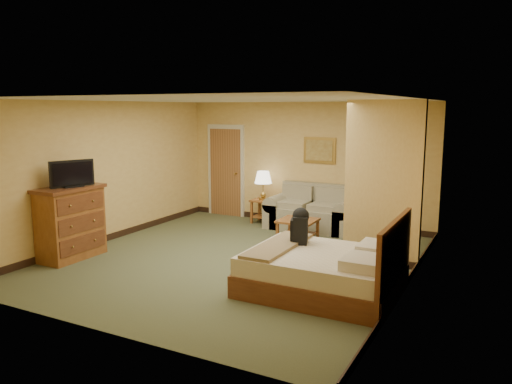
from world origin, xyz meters
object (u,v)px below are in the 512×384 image
Objects in this scene: dresser at (71,222)px; bed at (327,271)px; coffee_table at (298,226)px; loveseat at (311,215)px.

dresser is 0.60× the size of bed.
bed is at bearing -58.67° from coffee_table.
bed is (1.50, -3.28, 0.00)m from loveseat.
dresser reaches higher than coffee_table.
coffee_table is at bearing -82.24° from loveseat.
loveseat is 0.91× the size of bed.
coffee_table is at bearing 42.21° from dresser.
coffee_table is 0.33× the size of bed.
dresser reaches higher than bed.
loveseat is at bearing 97.76° from coffee_table.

